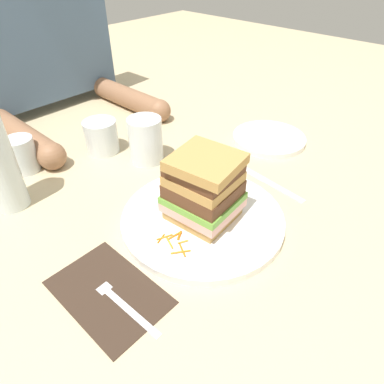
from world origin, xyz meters
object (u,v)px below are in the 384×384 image
side_plate (269,138)px  juice_glass (146,142)px  main_plate (204,219)px  knife (267,181)px  diner_across (24,7)px  sandwich (205,189)px  fork (117,298)px  empty_tumbler_0 (101,137)px  napkin_dark (108,291)px  empty_tumbler_1 (22,155)px

side_plate → juice_glass: bearing=149.4°
main_plate → knife: bearing=-4.3°
main_plate → diner_across: diner_across is taller
juice_glass → side_plate: 0.32m
sandwich → side_plate: sandwich is taller
side_plate → diner_across: diner_across is taller
sandwich → fork: bearing=-175.6°
main_plate → side_plate: size_ratio=1.62×
empty_tumbler_0 → diner_across: (0.04, 0.33, 0.23)m
napkin_dark → fork: bearing=-88.4°
side_plate → diner_across: 0.71m
sandwich → knife: sandwich is taller
napkin_dark → empty_tumbler_0: 0.42m
knife → juice_glass: 0.28m
napkin_dark → fork: size_ratio=1.08×
main_plate → empty_tumbler_1: 0.43m
knife → empty_tumbler_1: bearing=127.8°
main_plate → empty_tumbler_1: size_ratio=3.77×
diner_across → fork: bearing=-112.2°
knife → juice_glass: (-0.12, 0.26, 0.05)m
empty_tumbler_1 → diner_across: 0.42m
fork → empty_tumbler_0: (0.24, 0.37, 0.03)m
empty_tumbler_0 → empty_tumbler_1: 0.18m
fork → juice_glass: size_ratio=1.60×
main_plate → fork: 0.21m
main_plate → sandwich: (-0.00, -0.00, 0.07)m
empty_tumbler_0 → empty_tumbler_1: (-0.17, 0.06, 0.00)m
main_plate → napkin_dark: size_ratio=1.66×
juice_glass → empty_tumbler_1: size_ratio=1.32×
empty_tumbler_0 → juice_glass: bearing=-67.9°
main_plate → juice_glass: size_ratio=2.86×
main_plate → diner_across: (0.07, 0.68, 0.27)m
main_plate → empty_tumbler_0: empty_tumbler_0 is taller
sandwich → fork: sandwich is taller
fork → empty_tumbler_1: bearing=80.1°
empty_tumbler_0 → knife: bearing=-66.4°
napkin_dark → juice_glass: size_ratio=1.72×
napkin_dark → empty_tumbler_1: empty_tumbler_1 is taller
sandwich → knife: bearing=-4.2°
juice_glass → main_plate: bearing=-107.2°
napkin_dark → knife: same height
main_plate → knife: (0.19, -0.01, -0.01)m
main_plate → diner_across: 0.74m
empty_tumbler_0 → side_plate: (0.32, -0.27, -0.03)m
sandwich → side_plate: size_ratio=0.71×
juice_glass → diner_across: diner_across is taller
napkin_dark → diner_across: bearing=67.1°
main_plate → diner_across: bearing=83.8°
fork → empty_tumbler_0: bearing=56.7°
side_plate → sandwich: bearing=-166.7°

